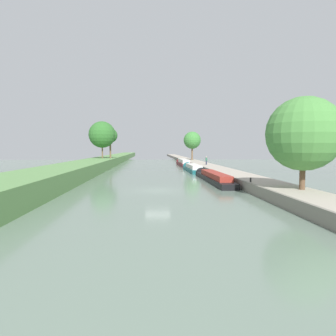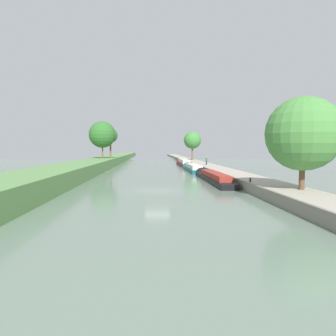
{
  "view_description": "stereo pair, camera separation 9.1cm",
  "coord_description": "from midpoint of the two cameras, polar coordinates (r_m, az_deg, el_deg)",
  "views": [
    {
      "loc": [
        -0.77,
        -28.87,
        4.25
      ],
      "look_at": [
        2.19,
        18.45,
        1.0
      ],
      "focal_mm": 30.96,
      "sensor_mm": 36.0,
      "label": 1
    },
    {
      "loc": [
        -0.68,
        -28.88,
        4.25
      ],
      "look_at": [
        2.19,
        18.45,
        1.0
      ],
      "focal_mm": 30.96,
      "sensor_mm": 36.0,
      "label": 2
    }
  ],
  "objects": [
    {
      "name": "ground_plane",
      "position": [
        29.19,
        -2.02,
        -4.45
      ],
      "size": [
        160.0,
        160.0,
        0.0
      ],
      "primitive_type": "plane",
      "color": "slate"
    },
    {
      "name": "left_grassy_bank",
      "position": [
        31.18,
        -24.69,
        -2.52
      ],
      "size": [
        6.39,
        260.0,
        1.9
      ],
      "color": "#5B894C",
      "rests_on": "ground_plane"
    },
    {
      "name": "right_towpath",
      "position": [
        31.3,
        18.09,
        -3.23
      ],
      "size": [
        3.88,
        260.0,
        0.92
      ],
      "color": "#A89E8E",
      "rests_on": "ground_plane"
    },
    {
      "name": "stone_quay",
      "position": [
        30.6,
        14.49,
        -3.28
      ],
      "size": [
        0.25,
        260.0,
        0.97
      ],
      "color": "gray",
      "rests_on": "ground_plane"
    },
    {
      "name": "narrowboat_black",
      "position": [
        37.77,
        8.82,
        -1.8
      ],
      "size": [
        1.84,
        16.9,
        1.82
      ],
      "color": "black",
      "rests_on": "ground_plane"
    },
    {
      "name": "narrowboat_teal",
      "position": [
        54.36,
        4.86,
        -0.02
      ],
      "size": [
        2.09,
        14.51,
        1.99
      ],
      "color": "#195B60",
      "rests_on": "ground_plane"
    },
    {
      "name": "narrowboat_maroon",
      "position": [
        70.92,
        3.05,
        1.02
      ],
      "size": [
        2.04,
        16.33,
        2.22
      ],
      "color": "maroon",
      "rests_on": "ground_plane"
    },
    {
      "name": "tree_rightbank_near",
      "position": [
        25.57,
        25.16,
        6.09
      ],
      "size": [
        5.91,
        5.91,
        7.43
      ],
      "color": "brown",
      "rests_on": "right_towpath"
    },
    {
      "name": "tree_rightbank_midnear",
      "position": [
        82.82,
        4.86,
        5.45
      ],
      "size": [
        4.87,
        4.87,
        8.02
      ],
      "color": "brown",
      "rests_on": "right_towpath"
    },
    {
      "name": "tree_leftbank_downstream",
      "position": [
        70.23,
        -11.24,
        6.26
      ],
      "size": [
        3.45,
        3.45,
        7.08
      ],
      "color": "brown",
      "rests_on": "left_grassy_bank"
    },
    {
      "name": "tree_leftbank_upstream",
      "position": [
        69.31,
        -12.77,
        6.42
      ],
      "size": [
        6.13,
        6.13,
        8.56
      ],
      "color": "brown",
      "rests_on": "left_grassy_bank"
    },
    {
      "name": "person_walking",
      "position": [
        59.02,
        7.63,
        1.5
      ],
      "size": [
        0.34,
        0.34,
        1.66
      ],
      "color": "#282D42",
      "rests_on": "right_towpath"
    },
    {
      "name": "mooring_bollard_near",
      "position": [
        29.59,
        15.98,
        -2.26
      ],
      "size": [
        0.16,
        0.16,
        0.45
      ],
      "color": "black",
      "rests_on": "right_towpath"
    },
    {
      "name": "mooring_bollard_far",
      "position": [
        78.48,
        3.73,
        1.65
      ],
      "size": [
        0.16,
        0.16,
        0.45
      ],
      "color": "black",
      "rests_on": "right_towpath"
    }
  ]
}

